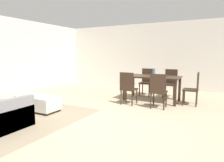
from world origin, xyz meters
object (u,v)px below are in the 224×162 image
object	(u,v)px
dining_table	(152,79)
dining_chair_near_left	(128,86)
dining_chair_near_right	(158,89)
dining_chair_head_east	(194,87)
dining_chair_far_right	(170,81)
ottoman_table	(38,102)
dining_chair_far_left	(147,80)
vase_centerpiece	(154,72)

from	to	relation	value
dining_table	dining_chair_near_left	size ratio (longest dim) A/B	1.78
dining_chair_near_right	dining_chair_head_east	distance (m)	1.12
dining_chair_near_left	dining_chair_far_right	size ratio (longest dim) A/B	1.00
dining_chair_near_right	dining_chair_head_east	size ratio (longest dim) A/B	1.00
ottoman_table	dining_chair_near_left	world-z (taller)	dining_chair_near_left
dining_chair_far_right	dining_chair_head_east	world-z (taller)	same
dining_chair_far_left	ottoman_table	bearing A→B (deg)	-119.01
dining_chair_far_right	ottoman_table	bearing A→B (deg)	-128.48
dining_chair_far_left	vase_centerpiece	size ratio (longest dim) A/B	3.95
dining_table	dining_chair_head_east	bearing A→B (deg)	-0.81
ottoman_table	dining_chair_head_east	world-z (taller)	dining_chair_head_east
dining_chair_far_right	dining_chair_head_east	xyz separation A→B (m)	(0.81, -0.82, 0.00)
ottoman_table	dining_chair_near_right	xyz separation A→B (m)	(2.60, 1.61, 0.30)
dining_chair_near_left	dining_chair_far_left	xyz separation A→B (m)	(0.03, 1.57, 0.00)
ottoman_table	dining_chair_near_left	distance (m)	2.40
vase_centerpiece	dining_chair_near_left	bearing A→B (deg)	-123.21
dining_chair_near_left	dining_chair_near_right	xyz separation A→B (m)	(0.86, -0.02, 0.00)
dining_chair_far_right	dining_chair_head_east	distance (m)	1.15
dining_chair_far_right	dining_chair_far_left	bearing A→B (deg)	-176.99
dining_chair_near_right	dining_chair_far_right	xyz separation A→B (m)	(-0.03, 1.63, 0.00)
dining_chair_far_right	vase_centerpiece	world-z (taller)	vase_centerpiece
dining_chair_far_right	dining_chair_near_right	bearing A→B (deg)	-89.02
ottoman_table	dining_chair_far_right	size ratio (longest dim) A/B	1.20
dining_chair_near_left	dining_chair_far_right	xyz separation A→B (m)	(0.84, 1.61, 0.00)
dining_chair_near_left	dining_chair_head_east	distance (m)	1.82
dining_table	dining_chair_far_left	bearing A→B (deg)	118.42
dining_chair_near_left	vase_centerpiece	xyz separation A→B (m)	(0.50, 0.77, 0.36)
ottoman_table	vase_centerpiece	distance (m)	3.35
dining_chair_far_left	dining_chair_far_right	size ratio (longest dim) A/B	1.00
dining_table	dining_chair_far_right	xyz separation A→B (m)	(0.39, 0.80, -0.14)
dining_chair_near_right	dining_chair_far_left	world-z (taller)	same
dining_chair_near_left	dining_chair_near_right	size ratio (longest dim) A/B	1.00
dining_chair_near_left	dining_chair_far_right	bearing A→B (deg)	62.53
dining_chair_near_right	dining_chair_far_right	world-z (taller)	same
dining_chair_near_left	ottoman_table	bearing A→B (deg)	-136.84
dining_chair_near_right	dining_chair_far_right	bearing A→B (deg)	90.98
dining_chair_near_right	vase_centerpiece	xyz separation A→B (m)	(-0.36, 0.79, 0.36)
ottoman_table	vase_centerpiece	xyz separation A→B (m)	(2.24, 2.40, 0.66)
vase_centerpiece	dining_chair_near_right	bearing A→B (deg)	-65.48
dining_chair_near_right	ottoman_table	bearing A→B (deg)	-148.21
dining_table	vase_centerpiece	world-z (taller)	vase_centerpiece
dining_table	dining_chair_far_left	distance (m)	0.88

